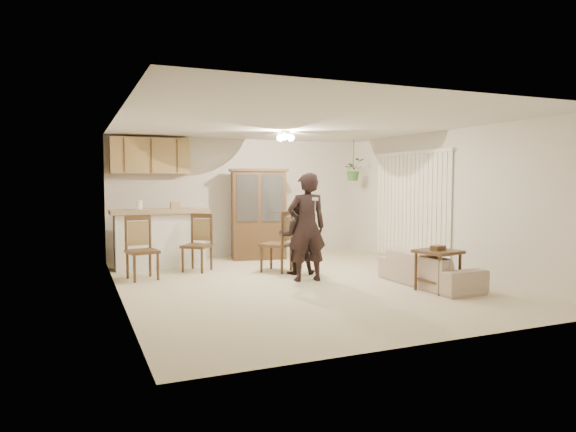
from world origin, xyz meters
name	(u,v)px	position (x,y,z in m)	size (l,w,h in m)	color
floor	(302,283)	(0.00, 0.00, 0.00)	(6.50, 6.50, 0.00)	#C2B693
ceiling	(303,123)	(0.00, 0.00, 2.50)	(5.50, 6.50, 0.02)	silver
wall_back	(240,198)	(0.00, 3.25, 1.25)	(5.50, 0.02, 2.50)	beige
wall_front	(439,218)	(0.00, -3.25, 1.25)	(5.50, 0.02, 2.50)	beige
wall_left	(119,208)	(-2.75, 0.00, 1.25)	(0.02, 6.50, 2.50)	beige
wall_right	(444,201)	(2.75, 0.00, 1.25)	(0.02, 6.50, 2.50)	beige
breakfast_bar	(160,241)	(-1.85, 2.35, 0.50)	(1.60, 0.55, 1.00)	white
bar_top	(159,211)	(-1.85, 2.35, 1.05)	(1.75, 0.70, 0.08)	#A28161
upper_cabinets	(150,156)	(-1.90, 3.07, 2.10)	(1.50, 0.34, 0.70)	olive
vertical_blinds	(411,207)	(2.71, 0.90, 1.10)	(0.06, 2.30, 2.10)	white
ceiling_fixture	(285,136)	(0.20, 1.20, 2.40)	(0.36, 0.36, 0.20)	#FFEEBF
hanging_plant	(353,170)	(2.30, 2.40, 1.85)	(0.43, 0.37, 0.48)	#285F26
plant_cord	(354,155)	(2.30, 2.40, 2.17)	(0.01, 0.01, 0.65)	#2A241E
sofa	(429,262)	(1.71, -0.96, 0.37)	(1.87, 0.73, 0.73)	beige
adult	(307,225)	(0.13, 0.12, 0.90)	(0.66, 0.43, 1.80)	black
child	(297,235)	(0.23, 0.75, 0.68)	(0.66, 0.51, 1.35)	black
china_hutch	(258,215)	(0.19, 2.62, 0.92)	(1.24, 0.65, 1.85)	#332112
side_table	(438,270)	(1.57, -1.32, 0.31)	(0.65, 0.65, 0.67)	#332112
chair_bar	(142,262)	(-2.30, 1.26, 0.29)	(0.54, 0.54, 1.04)	#332112
chair_hutch_left	(197,255)	(-1.30, 1.68, 0.29)	(0.63, 0.63, 1.02)	#332112
chair_hutch_right	(276,254)	(-0.01, 1.10, 0.31)	(0.68, 0.68, 1.09)	#332112
controller_adult	(315,199)	(0.08, -0.28, 1.34)	(0.05, 0.15, 0.05)	silver
controller_child	(298,230)	(0.14, 0.46, 0.80)	(0.03, 0.11, 0.03)	silver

